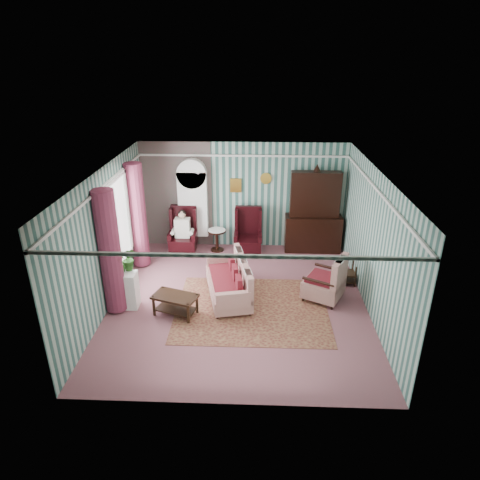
{
  "coord_description": "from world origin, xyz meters",
  "views": [
    {
      "loc": [
        0.36,
        -8.04,
        5.03
      ],
      "look_at": [
        0.01,
        0.6,
        1.21
      ],
      "focal_mm": 32.0,
      "sensor_mm": 36.0,
      "label": 1
    }
  ],
  "objects_px": {
    "bookcase": "(193,209)",
    "wingback_right": "(248,232)",
    "seated_woman": "(183,232)",
    "sofa": "(228,275)",
    "coffee_table": "(176,305)",
    "plant_stand": "(125,290)",
    "dresser_hutch": "(314,210)",
    "round_side_table": "(217,240)",
    "floral_armchair": "(324,279)",
    "wingback_left": "(183,231)",
    "nest_table": "(345,273)"
  },
  "relations": [
    {
      "from": "nest_table",
      "to": "plant_stand",
      "type": "distance_m",
      "value": 5.02
    },
    {
      "from": "bookcase",
      "to": "dresser_hutch",
      "type": "bearing_deg",
      "value": -2.11
    },
    {
      "from": "dresser_hutch",
      "to": "round_side_table",
      "type": "height_order",
      "value": "dresser_hutch"
    },
    {
      "from": "nest_table",
      "to": "floral_armchair",
      "type": "xyz_separation_m",
      "value": [
        -0.61,
        -0.7,
        0.21
      ]
    },
    {
      "from": "seated_woman",
      "to": "round_side_table",
      "type": "relative_size",
      "value": 1.97
    },
    {
      "from": "round_side_table",
      "to": "floral_armchair",
      "type": "bearing_deg",
      "value": -43.13
    },
    {
      "from": "seated_woman",
      "to": "coffee_table",
      "type": "distance_m",
      "value": 3.05
    },
    {
      "from": "dresser_hutch",
      "to": "wingback_left",
      "type": "relative_size",
      "value": 1.89
    },
    {
      "from": "bookcase",
      "to": "sofa",
      "type": "xyz_separation_m",
      "value": [
        1.11,
        -2.67,
        -0.57
      ]
    },
    {
      "from": "seated_woman",
      "to": "floral_armchair",
      "type": "height_order",
      "value": "seated_woman"
    },
    {
      "from": "coffee_table",
      "to": "sofa",
      "type": "bearing_deg",
      "value": 34.96
    },
    {
      "from": "dresser_hutch",
      "to": "bookcase",
      "type": "bearing_deg",
      "value": 177.89
    },
    {
      "from": "dresser_hutch",
      "to": "sofa",
      "type": "bearing_deg",
      "value": -130.0
    },
    {
      "from": "wingback_right",
      "to": "plant_stand",
      "type": "distance_m",
      "value": 3.76
    },
    {
      "from": "bookcase",
      "to": "wingback_right",
      "type": "xyz_separation_m",
      "value": [
        1.5,
        -0.39,
        -0.5
      ]
    },
    {
      "from": "dresser_hutch",
      "to": "seated_woman",
      "type": "relative_size",
      "value": 2.0
    },
    {
      "from": "wingback_left",
      "to": "plant_stand",
      "type": "xyz_separation_m",
      "value": [
        -0.8,
        -2.75,
        -0.22
      ]
    },
    {
      "from": "seated_woman",
      "to": "bookcase",
      "type": "bearing_deg",
      "value": 57.34
    },
    {
      "from": "wingback_right",
      "to": "floral_armchair",
      "type": "bearing_deg",
      "value": -52.74
    },
    {
      "from": "bookcase",
      "to": "sofa",
      "type": "bearing_deg",
      "value": -67.36
    },
    {
      "from": "wingback_right",
      "to": "plant_stand",
      "type": "bearing_deg",
      "value": -132.84
    },
    {
      "from": "bookcase",
      "to": "floral_armchair",
      "type": "xyz_separation_m",
      "value": [
        3.21,
        -2.64,
        -0.64
      ]
    },
    {
      "from": "wingback_left",
      "to": "plant_stand",
      "type": "distance_m",
      "value": 2.87
    },
    {
      "from": "dresser_hutch",
      "to": "floral_armchair",
      "type": "bearing_deg",
      "value": -90.87
    },
    {
      "from": "seated_woman",
      "to": "floral_armchair",
      "type": "relative_size",
      "value": 1.23
    },
    {
      "from": "plant_stand",
      "to": "coffee_table",
      "type": "relative_size",
      "value": 0.89
    },
    {
      "from": "wingback_right",
      "to": "nest_table",
      "type": "bearing_deg",
      "value": -33.75
    },
    {
      "from": "seated_woman",
      "to": "sofa",
      "type": "bearing_deg",
      "value": -59.1
    },
    {
      "from": "wingback_left",
      "to": "seated_woman",
      "type": "relative_size",
      "value": 1.06
    },
    {
      "from": "bookcase",
      "to": "sofa",
      "type": "distance_m",
      "value": 2.95
    },
    {
      "from": "bookcase",
      "to": "plant_stand",
      "type": "relative_size",
      "value": 2.8
    },
    {
      "from": "dresser_hutch",
      "to": "sofa",
      "type": "distance_m",
      "value": 3.38
    },
    {
      "from": "seated_woman",
      "to": "round_side_table",
      "type": "bearing_deg",
      "value": 9.46
    },
    {
      "from": "wingback_right",
      "to": "seated_woman",
      "type": "distance_m",
      "value": 1.75
    },
    {
      "from": "seated_woman",
      "to": "nest_table",
      "type": "relative_size",
      "value": 2.19
    },
    {
      "from": "plant_stand",
      "to": "coffee_table",
      "type": "bearing_deg",
      "value": -12.88
    },
    {
      "from": "bookcase",
      "to": "plant_stand",
      "type": "xyz_separation_m",
      "value": [
        -1.05,
        -3.14,
        -0.72
      ]
    },
    {
      "from": "plant_stand",
      "to": "sofa",
      "type": "height_order",
      "value": "sofa"
    },
    {
      "from": "nest_table",
      "to": "coffee_table",
      "type": "xyz_separation_m",
      "value": [
        -3.75,
        -1.46,
        -0.05
      ]
    },
    {
      "from": "wingback_left",
      "to": "floral_armchair",
      "type": "height_order",
      "value": "wingback_left"
    },
    {
      "from": "wingback_right",
      "to": "coffee_table",
      "type": "bearing_deg",
      "value": -115.43
    },
    {
      "from": "bookcase",
      "to": "seated_woman",
      "type": "distance_m",
      "value": 0.7
    },
    {
      "from": "bookcase",
      "to": "sofa",
      "type": "relative_size",
      "value": 1.23
    },
    {
      "from": "nest_table",
      "to": "plant_stand",
      "type": "relative_size",
      "value": 0.68
    },
    {
      "from": "round_side_table",
      "to": "plant_stand",
      "type": "bearing_deg",
      "value": -120.38
    },
    {
      "from": "floral_armchair",
      "to": "dresser_hutch",
      "type": "bearing_deg",
      "value": 26.99
    },
    {
      "from": "sofa",
      "to": "coffee_table",
      "type": "distance_m",
      "value": 1.31
    },
    {
      "from": "wingback_left",
      "to": "bookcase",
      "type": "bearing_deg",
      "value": 57.34
    },
    {
      "from": "wingback_right",
      "to": "coffee_table",
      "type": "height_order",
      "value": "wingback_right"
    },
    {
      "from": "bookcase",
      "to": "wingback_right",
      "type": "bearing_deg",
      "value": -14.57
    }
  ]
}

